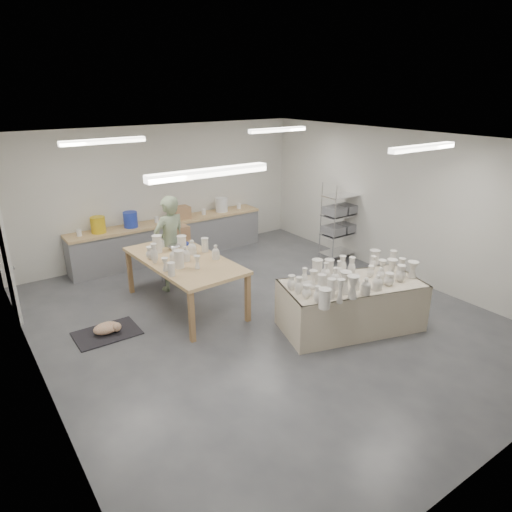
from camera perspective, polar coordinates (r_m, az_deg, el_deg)
room at (r=7.26m, az=-0.11°, el=6.66°), size 8.00×8.02×3.00m
back_counter at (r=10.76m, az=-10.70°, el=2.25°), size 4.60×0.60×1.24m
wire_shelf at (r=10.60m, az=10.58°, el=4.43°), size 0.88×0.48×1.80m
drying_table at (r=7.68m, az=11.75°, el=-5.72°), size 2.49×1.72×1.18m
work_table at (r=8.26m, az=-9.33°, el=-0.15°), size 1.36×2.52×1.28m
rug at (r=7.91m, az=-18.14°, el=-9.16°), size 1.00×0.70×0.02m
cat at (r=7.86m, az=-18.05°, el=-8.53°), size 0.48×0.40×0.18m
potter at (r=8.93m, az=-10.66°, el=1.53°), size 0.76×0.57×1.88m
red_stool at (r=9.38m, az=-11.10°, el=-1.67°), size 0.43×0.43×0.35m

